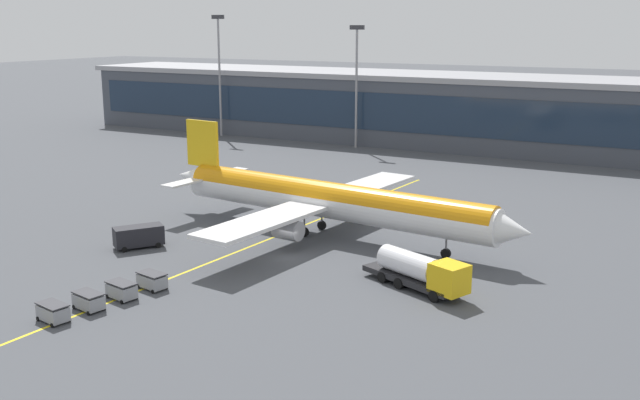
{
  "coord_description": "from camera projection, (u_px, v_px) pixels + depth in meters",
  "views": [
    {
      "loc": [
        37.05,
        -60.69,
        22.82
      ],
      "look_at": [
        0.21,
        6.67,
        4.5
      ],
      "focal_mm": 41.55,
      "sensor_mm": 36.0,
      "label": 1
    }
  ],
  "objects": [
    {
      "name": "main_airliner",
      "position": [
        328.0,
        200.0,
        80.8
      ],
      "size": [
        45.61,
        36.45,
        11.44
      ],
      "color": "white",
      "rests_on": "ground_plane"
    },
    {
      "name": "apron_light_mast_2",
      "position": [
        357.0,
        77.0,
        136.69
      ],
      "size": [
        2.8,
        0.5,
        22.57
      ],
      "color": "gray",
      "rests_on": "ground_plane"
    },
    {
      "name": "baggage_cart_0",
      "position": [
        53.0,
        312.0,
        58.06
      ],
      "size": [
        2.9,
        2.06,
        1.48
      ],
      "color": "gray",
      "rests_on": "ground_plane"
    },
    {
      "name": "baggage_cart_3",
      "position": [
        152.0,
        280.0,
        65.23
      ],
      "size": [
        2.9,
        2.06,
        1.48
      ],
      "color": "gray",
      "rests_on": "ground_plane"
    },
    {
      "name": "baggage_cart_1",
      "position": [
        89.0,
        301.0,
        60.45
      ],
      "size": [
        2.9,
        2.06,
        1.48
      ],
      "color": "gray",
      "rests_on": "ground_plane"
    },
    {
      "name": "terminal_building",
      "position": [
        440.0,
        109.0,
        142.73
      ],
      "size": [
        158.82,
        21.13,
        13.46
      ],
      "color": "#424751",
      "rests_on": "ground_plane"
    },
    {
      "name": "ground_plane",
      "position": [
        286.0,
        257.0,
        74.38
      ],
      "size": [
        700.0,
        700.0,
        0.0
      ],
      "primitive_type": "plane",
      "color": "#47494F"
    },
    {
      "name": "apron_lead_in_line",
      "position": [
        255.0,
        245.0,
        78.46
      ],
      "size": [
        6.35,
        79.79,
        0.01
      ],
      "primitive_type": "cube",
      "rotation": [
        0.0,
        0.0,
        -0.08
      ],
      "color": "yellow",
      "rests_on": "ground_plane"
    },
    {
      "name": "baggage_cart_2",
      "position": [
        121.0,
        290.0,
        62.84
      ],
      "size": [
        2.9,
        2.06,
        1.48
      ],
      "color": "gray",
      "rests_on": "ground_plane"
    },
    {
      "name": "fuel_tanker",
      "position": [
        421.0,
        271.0,
        64.62
      ],
      "size": [
        10.95,
        6.36,
        3.25
      ],
      "color": "#232326",
      "rests_on": "ground_plane"
    },
    {
      "name": "crew_van",
      "position": [
        138.0,
        236.0,
        77.08
      ],
      "size": [
        4.58,
        5.3,
        2.3
      ],
      "color": "black",
      "rests_on": "ground_plane"
    },
    {
      "name": "apron_light_mast_0",
      "position": [
        219.0,
        67.0,
        150.99
      ],
      "size": [
        2.8,
        0.5,
        24.55
      ],
      "color": "gray",
      "rests_on": "ground_plane"
    }
  ]
}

